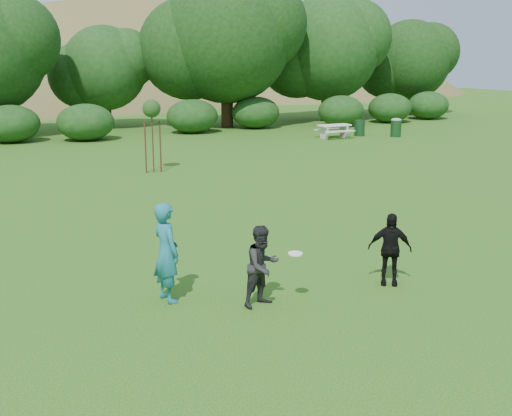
# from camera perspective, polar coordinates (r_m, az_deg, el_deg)

# --- Properties ---
(ground) EXTENTS (120.00, 120.00, 0.00)m
(ground) POSITION_cam_1_polar(r_m,az_deg,el_deg) (12.49, 6.04, -7.82)
(ground) COLOR #19470C
(ground) RESTS_ON ground
(player_teal) EXTENTS (0.57, 0.76, 1.89)m
(player_teal) POSITION_cam_1_polar(r_m,az_deg,el_deg) (12.04, -7.98, -3.92)
(player_teal) COLOR #1C6D7E
(player_teal) RESTS_ON ground
(player_grey) EXTENTS (0.87, 0.75, 1.52)m
(player_grey) POSITION_cam_1_polar(r_m,az_deg,el_deg) (11.76, 0.58, -5.17)
(player_grey) COLOR #242326
(player_grey) RESTS_ON ground
(player_black) EXTENTS (0.92, 0.78, 1.47)m
(player_black) POSITION_cam_1_polar(r_m,az_deg,el_deg) (13.12, 11.80, -3.58)
(player_black) COLOR black
(player_black) RESTS_ON ground
(trash_can_near) EXTENTS (0.60, 0.60, 0.90)m
(trash_can_near) POSITION_cam_1_polar(r_m,az_deg,el_deg) (37.32, 9.19, 7.04)
(trash_can_near) COLOR #153A1C
(trash_can_near) RESTS_ON ground
(frisbee) EXTENTS (0.27, 0.27, 0.04)m
(frisbee) POSITION_cam_1_polar(r_m,az_deg,el_deg) (11.71, 3.52, -4.07)
(frisbee) COLOR white
(frisbee) RESTS_ON ground
(sapling) EXTENTS (0.70, 0.70, 2.85)m
(sapling) POSITION_cam_1_polar(r_m,az_deg,el_deg) (25.33, -9.27, 8.54)
(sapling) COLOR #3B2317
(sapling) RESTS_ON ground
(picnic_table) EXTENTS (1.80, 1.48, 0.76)m
(picnic_table) POSITION_cam_1_polar(r_m,az_deg,el_deg) (36.05, 6.97, 7.00)
(picnic_table) COLOR silver
(picnic_table) RESTS_ON ground
(trash_can_lidded) EXTENTS (0.60, 0.60, 1.05)m
(trash_can_lidded) POSITION_cam_1_polar(r_m,az_deg,el_deg) (37.31, 12.33, 7.04)
(trash_can_lidded) COLOR #153C19
(trash_can_lidded) RESTS_ON ground
(hillside) EXTENTS (150.00, 72.00, 52.00)m
(hillside) POSITION_cam_1_polar(r_m,az_deg,el_deg) (80.23, -21.12, 0.68)
(hillside) COLOR olive
(hillside) RESTS_ON ground
(tree_row) EXTENTS (53.92, 10.38, 9.62)m
(tree_row) POSITION_cam_1_polar(r_m,az_deg,el_deg) (39.68, -12.34, 13.68)
(tree_row) COLOR #3A2616
(tree_row) RESTS_ON ground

